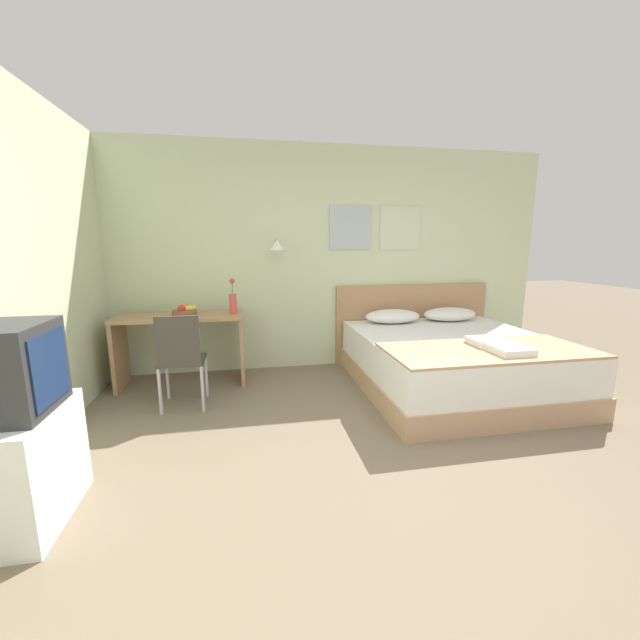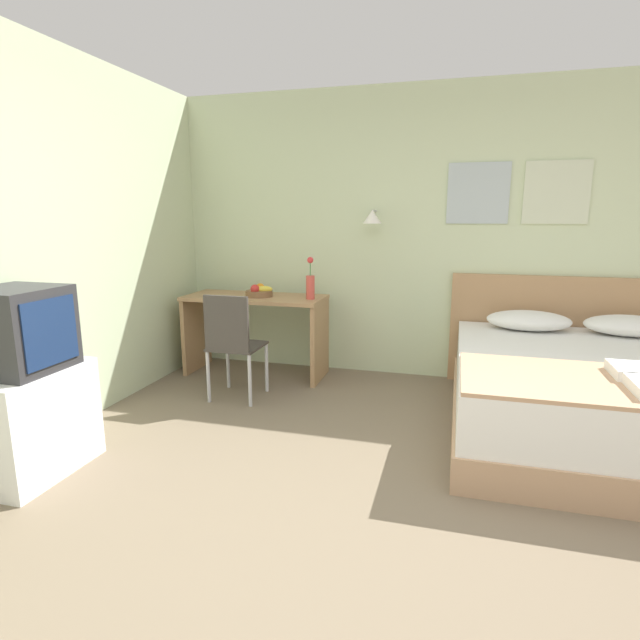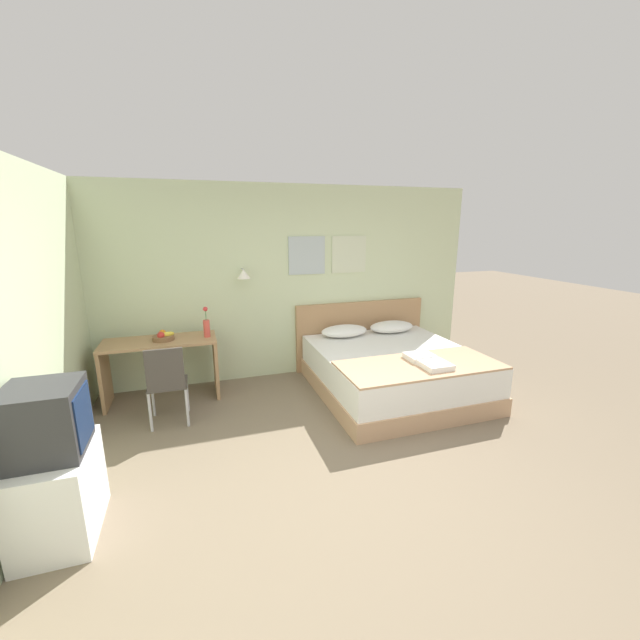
# 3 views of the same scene
# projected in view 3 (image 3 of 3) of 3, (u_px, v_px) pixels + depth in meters

# --- Properties ---
(ground_plane) EXTENTS (24.00, 24.00, 0.00)m
(ground_plane) POSITION_uv_depth(u_px,v_px,m) (357.00, 485.00, 3.30)
(ground_plane) COLOR #756651
(wall_back) EXTENTS (5.67, 0.31, 2.65)m
(wall_back) POSITION_uv_depth(u_px,v_px,m) (283.00, 283.00, 5.45)
(wall_back) COLOR beige
(wall_back) RESTS_ON ground_plane
(bed) EXTENTS (1.90, 2.05, 0.57)m
(bed) POSITION_uv_depth(u_px,v_px,m) (393.00, 372.00, 5.04)
(bed) COLOR tan
(bed) RESTS_ON ground_plane
(headboard) EXTENTS (2.02, 0.06, 1.00)m
(headboard) POSITION_uv_depth(u_px,v_px,m) (360.00, 334.00, 5.96)
(headboard) COLOR #A87F56
(headboard) RESTS_ON ground_plane
(pillow_left) EXTENTS (0.67, 0.39, 0.16)m
(pillow_left) POSITION_uv_depth(u_px,v_px,m) (344.00, 331.00, 5.55)
(pillow_left) COLOR white
(pillow_left) RESTS_ON bed
(pillow_right) EXTENTS (0.67, 0.39, 0.16)m
(pillow_right) POSITION_uv_depth(u_px,v_px,m) (392.00, 327.00, 5.78)
(pillow_right) COLOR white
(pillow_right) RESTS_ON bed
(throw_blanket) EXTENTS (1.84, 0.82, 0.02)m
(throw_blanket) POSITION_uv_depth(u_px,v_px,m) (420.00, 365.00, 4.42)
(throw_blanket) COLOR tan
(throw_blanket) RESTS_ON bed
(folded_towel_near_foot) EXTENTS (0.32, 0.28, 0.06)m
(folded_towel_near_foot) POSITION_uv_depth(u_px,v_px,m) (420.00, 357.00, 4.57)
(folded_towel_near_foot) COLOR white
(folded_towel_near_foot) RESTS_ON throw_blanket
(folded_towel_mid_bed) EXTENTS (0.30, 0.32, 0.06)m
(folded_towel_mid_bed) POSITION_uv_depth(u_px,v_px,m) (435.00, 365.00, 4.30)
(folded_towel_mid_bed) COLOR white
(folded_towel_mid_bed) RESTS_ON throw_blanket
(desk) EXTENTS (1.31, 0.56, 0.77)m
(desk) POSITION_uv_depth(u_px,v_px,m) (161.00, 358.00, 4.78)
(desk) COLOR #A87F56
(desk) RESTS_ON ground_plane
(desk_chair) EXTENTS (0.41, 0.41, 0.90)m
(desk_chair) POSITION_uv_depth(u_px,v_px,m) (167.00, 380.00, 4.15)
(desk_chair) COLOR #3D3833
(desk_chair) RESTS_ON ground_plane
(fruit_bowl) EXTENTS (0.26, 0.25, 0.12)m
(fruit_bowl) POSITION_uv_depth(u_px,v_px,m) (163.00, 337.00, 4.72)
(fruit_bowl) COLOR brown
(fruit_bowl) RESTS_ON desk
(flower_vase) EXTENTS (0.08, 0.08, 0.38)m
(flower_vase) POSITION_uv_depth(u_px,v_px,m) (207.00, 326.00, 4.83)
(flower_vase) COLOR #D14C42
(flower_vase) RESTS_ON desk
(tv_stand) EXTENTS (0.47, 0.67, 0.64)m
(tv_stand) POSITION_uv_depth(u_px,v_px,m) (58.00, 494.00, 2.71)
(tv_stand) COLOR white
(tv_stand) RESTS_ON ground_plane
(television) EXTENTS (0.46, 0.47, 0.48)m
(television) POSITION_uv_depth(u_px,v_px,m) (45.00, 421.00, 2.57)
(television) COLOR #2D2D30
(television) RESTS_ON tv_stand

